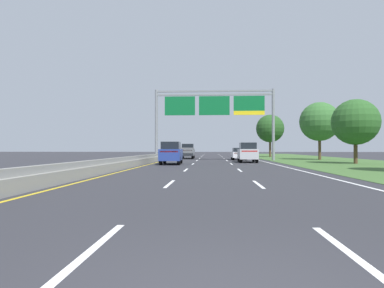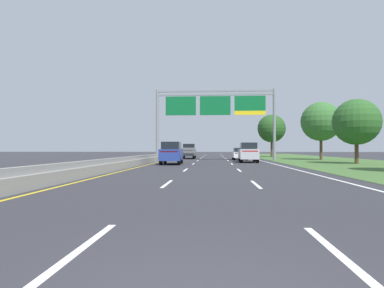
{
  "view_description": "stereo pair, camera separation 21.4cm",
  "coord_description": "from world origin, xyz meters",
  "px_view_note": "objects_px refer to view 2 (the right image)",
  "views": [
    {
      "loc": [
        -0.11,
        -3.29,
        1.48
      ],
      "look_at": [
        -1.68,
        23.86,
        1.86
      ],
      "focal_mm": 30.83,
      "sensor_mm": 36.0,
      "label": 1
    },
    {
      "loc": [
        0.11,
        -3.28,
        1.48
      ],
      "look_at": [
        -1.68,
        23.86,
        1.86
      ],
      "focal_mm": 30.83,
      "sensor_mm": 36.0,
      "label": 2
    }
  ],
  "objects_px": {
    "car_silver_right_lane_suv": "(248,152)",
    "car_white_right_lane_sedan": "(240,154)",
    "roadside_tree_mid": "(356,122)",
    "roadside_tree_far": "(321,122)",
    "pickup_truck_grey": "(189,151)",
    "roadside_tree_distant": "(272,129)",
    "overhead_sign_gantry": "(215,109)",
    "car_blue_left_lane_suv": "(172,153)"
  },
  "relations": [
    {
      "from": "car_silver_right_lane_suv",
      "to": "car_white_right_lane_sedan",
      "type": "xyz_separation_m",
      "value": [
        -0.31,
        7.41,
        -0.28
      ]
    },
    {
      "from": "roadside_tree_mid",
      "to": "roadside_tree_far",
      "type": "relative_size",
      "value": 0.83
    },
    {
      "from": "pickup_truck_grey",
      "to": "roadside_tree_distant",
      "type": "bearing_deg",
      "value": -57.48
    },
    {
      "from": "overhead_sign_gantry",
      "to": "car_blue_left_lane_suv",
      "type": "bearing_deg",
      "value": -111.93
    },
    {
      "from": "car_silver_right_lane_suv",
      "to": "pickup_truck_grey",
      "type": "bearing_deg",
      "value": 30.12
    },
    {
      "from": "roadside_tree_mid",
      "to": "roadside_tree_distant",
      "type": "height_order",
      "value": "roadside_tree_distant"
    },
    {
      "from": "overhead_sign_gantry",
      "to": "roadside_tree_distant",
      "type": "relative_size",
      "value": 2.02
    },
    {
      "from": "car_blue_left_lane_suv",
      "to": "roadside_tree_mid",
      "type": "xyz_separation_m",
      "value": [
        17.81,
        1.83,
        2.96
      ]
    },
    {
      "from": "roadside_tree_far",
      "to": "pickup_truck_grey",
      "type": "bearing_deg",
      "value": 162.97
    },
    {
      "from": "pickup_truck_grey",
      "to": "car_silver_right_lane_suv",
      "type": "distance_m",
      "value": 15.53
    },
    {
      "from": "overhead_sign_gantry",
      "to": "roadside_tree_far",
      "type": "xyz_separation_m",
      "value": [
        13.81,
        2.61,
        -1.39
      ]
    },
    {
      "from": "car_blue_left_lane_suv",
      "to": "roadside_tree_distant",
      "type": "bearing_deg",
      "value": -28.84
    },
    {
      "from": "pickup_truck_grey",
      "to": "roadside_tree_mid",
      "type": "xyz_separation_m",
      "value": [
        17.58,
        -16.58,
        2.98
      ]
    },
    {
      "from": "overhead_sign_gantry",
      "to": "roadside_tree_far",
      "type": "relative_size",
      "value": 1.99
    },
    {
      "from": "car_blue_left_lane_suv",
      "to": "roadside_tree_far",
      "type": "height_order",
      "value": "roadside_tree_far"
    },
    {
      "from": "car_silver_right_lane_suv",
      "to": "car_white_right_lane_sedan",
      "type": "relative_size",
      "value": 1.08
    },
    {
      "from": "car_white_right_lane_sedan",
      "to": "roadside_tree_distant",
      "type": "distance_m",
      "value": 17.13
    },
    {
      "from": "car_blue_left_lane_suv",
      "to": "roadside_tree_distant",
      "type": "xyz_separation_m",
      "value": [
        14.12,
        27.39,
        3.9
      ]
    },
    {
      "from": "overhead_sign_gantry",
      "to": "pickup_truck_grey",
      "type": "relative_size",
      "value": 2.78
    },
    {
      "from": "car_white_right_lane_sedan",
      "to": "roadside_tree_mid",
      "type": "bearing_deg",
      "value": -135.07
    },
    {
      "from": "pickup_truck_grey",
      "to": "car_white_right_lane_sedan",
      "type": "height_order",
      "value": "pickup_truck_grey"
    },
    {
      "from": "car_blue_left_lane_suv",
      "to": "roadside_tree_distant",
      "type": "relative_size",
      "value": 0.64
    },
    {
      "from": "car_blue_left_lane_suv",
      "to": "roadside_tree_distant",
      "type": "height_order",
      "value": "roadside_tree_distant"
    },
    {
      "from": "pickup_truck_grey",
      "to": "roadside_tree_far",
      "type": "relative_size",
      "value": 0.71
    },
    {
      "from": "pickup_truck_grey",
      "to": "roadside_tree_distant",
      "type": "distance_m",
      "value": 17.0
    },
    {
      "from": "roadside_tree_distant",
      "to": "roadside_tree_far",
      "type": "bearing_deg",
      "value": -74.99
    },
    {
      "from": "roadside_tree_mid",
      "to": "car_white_right_lane_sedan",
      "type": "bearing_deg",
      "value": 135.14
    },
    {
      "from": "roadside_tree_far",
      "to": "car_white_right_lane_sedan",
      "type": "bearing_deg",
      "value": -175.89
    },
    {
      "from": "roadside_tree_mid",
      "to": "car_silver_right_lane_suv",
      "type": "bearing_deg",
      "value": 163.66
    },
    {
      "from": "pickup_truck_grey",
      "to": "car_blue_left_lane_suv",
      "type": "relative_size",
      "value": 1.14
    },
    {
      "from": "roadside_tree_far",
      "to": "roadside_tree_distant",
      "type": "distance_m",
      "value": 14.93
    },
    {
      "from": "car_white_right_lane_sedan",
      "to": "roadside_tree_far",
      "type": "bearing_deg",
      "value": -86.11
    },
    {
      "from": "roadside_tree_mid",
      "to": "overhead_sign_gantry",
      "type": "bearing_deg",
      "value": 147.99
    },
    {
      "from": "pickup_truck_grey",
      "to": "car_white_right_lane_sedan",
      "type": "relative_size",
      "value": 1.23
    },
    {
      "from": "car_blue_left_lane_suv",
      "to": "roadside_tree_far",
      "type": "xyz_separation_m",
      "value": [
        17.98,
        12.97,
        3.92
      ]
    },
    {
      "from": "car_white_right_lane_sedan",
      "to": "overhead_sign_gantry",
      "type": "bearing_deg",
      "value": 119.74
    },
    {
      "from": "pickup_truck_grey",
      "to": "roadside_tree_distant",
      "type": "height_order",
      "value": "roadside_tree_distant"
    },
    {
      "from": "car_silver_right_lane_suv",
      "to": "roadside_tree_mid",
      "type": "relative_size",
      "value": 0.75
    },
    {
      "from": "car_silver_right_lane_suv",
      "to": "roadside_tree_mid",
      "type": "xyz_separation_m",
      "value": [
        10.11,
        -2.97,
        2.96
      ]
    },
    {
      "from": "pickup_truck_grey",
      "to": "car_silver_right_lane_suv",
      "type": "bearing_deg",
      "value": -151.62
    },
    {
      "from": "car_white_right_lane_sedan",
      "to": "roadside_tree_distant",
      "type": "xyz_separation_m",
      "value": [
        6.73,
        15.18,
        4.18
      ]
    },
    {
      "from": "car_blue_left_lane_suv",
      "to": "roadside_tree_far",
      "type": "distance_m",
      "value": 22.52
    }
  ]
}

